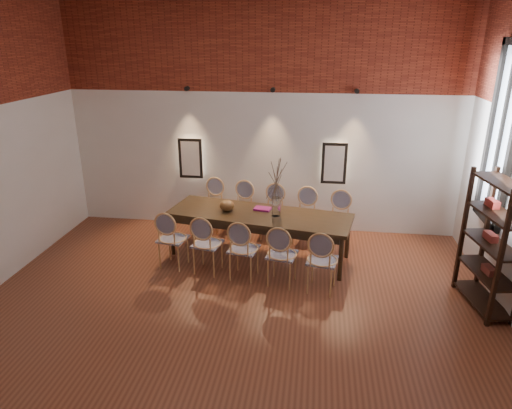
# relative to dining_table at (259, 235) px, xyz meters

# --- Properties ---
(floor) EXTENTS (7.00, 7.00, 0.02)m
(floor) POSITION_rel_dining_table_xyz_m (-0.12, -2.25, -0.39)
(floor) COLOR brown
(floor) RESTS_ON ground
(wall_back) EXTENTS (7.00, 0.10, 4.00)m
(wall_back) POSITION_rel_dining_table_xyz_m (-0.12, 1.30, 1.62)
(wall_back) COLOR silver
(wall_back) RESTS_ON ground
(brick_band_back) EXTENTS (7.00, 0.02, 1.50)m
(brick_band_back) POSITION_rel_dining_table_xyz_m (-0.12, 1.23, 2.88)
(brick_band_back) COLOR maroon
(brick_band_back) RESTS_ON ground
(niche_left) EXTENTS (0.36, 0.06, 0.66)m
(niche_left) POSITION_rel_dining_table_xyz_m (-1.42, 1.20, 0.93)
(niche_left) COLOR #FFEAC6
(niche_left) RESTS_ON wall_back
(niche_right) EXTENTS (0.36, 0.06, 0.66)m
(niche_right) POSITION_rel_dining_table_xyz_m (1.18, 1.20, 0.93)
(niche_right) COLOR #FFEAC6
(niche_right) RESTS_ON wall_back
(spot_fixture_left) EXTENTS (0.08, 0.10, 0.08)m
(spot_fixture_left) POSITION_rel_dining_table_xyz_m (-1.42, 1.17, 2.17)
(spot_fixture_left) COLOR black
(spot_fixture_left) RESTS_ON wall_back
(spot_fixture_mid) EXTENTS (0.08, 0.10, 0.08)m
(spot_fixture_mid) POSITION_rel_dining_table_xyz_m (0.08, 1.17, 2.17)
(spot_fixture_mid) COLOR black
(spot_fixture_mid) RESTS_ON wall_back
(spot_fixture_right) EXTENTS (0.08, 0.10, 0.08)m
(spot_fixture_right) POSITION_rel_dining_table_xyz_m (1.48, 1.17, 2.17)
(spot_fixture_right) COLOR black
(spot_fixture_right) RESTS_ON wall_back
(window_glass) EXTENTS (0.02, 0.78, 2.38)m
(window_glass) POSITION_rel_dining_table_xyz_m (3.34, -0.25, 1.77)
(window_glass) COLOR silver
(window_glass) RESTS_ON wall_right
(window_frame) EXTENTS (0.08, 0.90, 2.50)m
(window_frame) POSITION_rel_dining_table_xyz_m (3.32, -0.25, 1.77)
(window_frame) COLOR black
(window_frame) RESTS_ON wall_right
(window_mullion) EXTENTS (0.06, 0.06, 2.40)m
(window_mullion) POSITION_rel_dining_table_xyz_m (3.32, -0.25, 1.77)
(window_mullion) COLOR black
(window_mullion) RESTS_ON wall_right
(dining_table) EXTENTS (3.03, 1.45, 0.75)m
(dining_table) POSITION_rel_dining_table_xyz_m (0.00, 0.00, 0.00)
(dining_table) COLOR #312213
(dining_table) RESTS_ON floor
(chair_near_a) EXTENTS (0.51, 0.51, 0.94)m
(chair_near_a) POSITION_rel_dining_table_xyz_m (-1.28, -0.52, 0.09)
(chair_near_a) COLOR tan
(chair_near_a) RESTS_ON floor
(chair_near_b) EXTENTS (0.51, 0.51, 0.94)m
(chair_near_b) POSITION_rel_dining_table_xyz_m (-0.71, -0.63, 0.09)
(chair_near_b) COLOR tan
(chair_near_b) RESTS_ON floor
(chair_near_c) EXTENTS (0.51, 0.51, 0.94)m
(chair_near_c) POSITION_rel_dining_table_xyz_m (-0.14, -0.74, 0.09)
(chair_near_c) COLOR tan
(chair_near_c) RESTS_ON floor
(chair_near_d) EXTENTS (0.51, 0.51, 0.94)m
(chair_near_d) POSITION_rel_dining_table_xyz_m (0.44, -0.84, 0.09)
(chair_near_d) COLOR tan
(chair_near_d) RESTS_ON floor
(chair_near_e) EXTENTS (0.51, 0.51, 0.94)m
(chair_near_e) POSITION_rel_dining_table_xyz_m (1.01, -0.95, 0.09)
(chair_near_e) COLOR tan
(chair_near_e) RESTS_ON floor
(chair_far_a) EXTENTS (0.51, 0.51, 0.94)m
(chair_far_a) POSITION_rel_dining_table_xyz_m (-1.01, 0.95, 0.09)
(chair_far_a) COLOR tan
(chair_far_a) RESTS_ON floor
(chair_far_b) EXTENTS (0.51, 0.51, 0.94)m
(chair_far_b) POSITION_rel_dining_table_xyz_m (-0.44, 0.84, 0.09)
(chair_far_b) COLOR tan
(chair_far_b) RESTS_ON floor
(chair_far_c) EXTENTS (0.51, 0.51, 0.94)m
(chair_far_c) POSITION_rel_dining_table_xyz_m (0.14, 0.74, 0.09)
(chair_far_c) COLOR tan
(chair_far_c) RESTS_ON floor
(chair_far_d) EXTENTS (0.51, 0.51, 0.94)m
(chair_far_d) POSITION_rel_dining_table_xyz_m (0.71, 0.63, 0.09)
(chair_far_d) COLOR tan
(chair_far_d) RESTS_ON floor
(chair_far_e) EXTENTS (0.51, 0.51, 0.94)m
(chair_far_e) POSITION_rel_dining_table_xyz_m (1.28, 0.52, 0.09)
(chair_far_e) COLOR tan
(chair_far_e) RESTS_ON floor
(vase) EXTENTS (0.14, 0.14, 0.30)m
(vase) POSITION_rel_dining_table_xyz_m (0.27, -0.05, 0.53)
(vase) COLOR silver
(vase) RESTS_ON dining_table
(dried_branches) EXTENTS (0.50, 0.50, 0.70)m
(dried_branches) POSITION_rel_dining_table_xyz_m (0.27, -0.05, 0.98)
(dried_branches) COLOR brown
(dried_branches) RESTS_ON vase
(bowl) EXTENTS (0.24, 0.24, 0.18)m
(bowl) POSITION_rel_dining_table_xyz_m (-0.53, 0.05, 0.46)
(bowl) COLOR brown
(bowl) RESTS_ON dining_table
(book) EXTENTS (0.29, 0.22, 0.03)m
(book) POSITION_rel_dining_table_xyz_m (0.03, 0.17, 0.39)
(book) COLOR #8A1567
(book) RESTS_ON dining_table
(shelving_rack) EXTENTS (0.54, 1.05, 1.80)m
(shelving_rack) POSITION_rel_dining_table_xyz_m (3.16, -1.05, 0.53)
(shelving_rack) COLOR black
(shelving_rack) RESTS_ON floor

